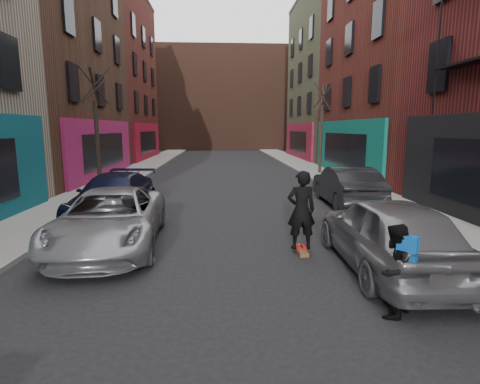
{
  "coord_description": "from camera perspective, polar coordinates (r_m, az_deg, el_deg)",
  "views": [
    {
      "loc": [
        -0.37,
        -0.28,
        3.04
      ],
      "look_at": [
        0.07,
        8.08,
        1.6
      ],
      "focal_mm": 28.0,
      "sensor_mm": 36.0,
      "label": 1
    }
  ],
  "objects": [
    {
      "name": "parked_left_end",
      "position": [
        13.5,
        -18.69,
        -0.58
      ],
      "size": [
        2.36,
        5.2,
        1.48
      ],
      "primitive_type": "imported",
      "rotation": [
        0.0,
        0.0,
        -0.06
      ],
      "color": "black",
      "rests_on": "ground"
    },
    {
      "name": "building_far",
      "position": [
        56.42,
        -2.74,
        13.76
      ],
      "size": [
        40.0,
        10.0,
        14.0
      ],
      "primitive_type": "cube",
      "color": "#47281E",
      "rests_on": "ground"
    },
    {
      "name": "pedestrian",
      "position": [
        6.62,
        22.45,
        -10.96
      ],
      "size": [
        0.95,
        0.94,
        1.54
      ],
      "rotation": [
        0.0,
        0.0,
        3.9
      ],
      "color": "black",
      "rests_on": "ground"
    },
    {
      "name": "sidewalk_left",
      "position": [
        30.98,
        -14.0,
        3.95
      ],
      "size": [
        2.5,
        84.0,
        0.13
      ],
      "primitive_type": "cube",
      "color": "gray",
      "rests_on": "ground"
    },
    {
      "name": "skateboard",
      "position": [
        9.48,
        9.15,
        -8.75
      ],
      "size": [
        0.27,
        0.81,
        0.1
      ],
      "primitive_type": "cube",
      "rotation": [
        0.0,
        0.0,
        0.06
      ],
      "color": "brown",
      "rests_on": "ground"
    },
    {
      "name": "parked_left_far",
      "position": [
        10.17,
        -19.14,
        -3.88
      ],
      "size": [
        2.83,
        5.47,
        1.47
      ],
      "primitive_type": "imported",
      "rotation": [
        0.0,
        0.0,
        0.07
      ],
      "color": "#94959C",
      "rests_on": "ground"
    },
    {
      "name": "parked_right_far",
      "position": [
        8.66,
        21.57,
        -5.78
      ],
      "size": [
        2.06,
        4.87,
        1.64
      ],
      "primitive_type": "imported",
      "rotation": [
        0.0,
        0.0,
        3.12
      ],
      "color": "gray",
      "rests_on": "ground"
    },
    {
      "name": "parked_right_end",
      "position": [
        15.34,
        15.91,
        0.9
      ],
      "size": [
        1.74,
        4.75,
        1.55
      ],
      "primitive_type": "imported",
      "rotation": [
        0.0,
        0.0,
        3.12
      ],
      "color": "black",
      "rests_on": "ground"
    },
    {
      "name": "tree_right_far",
      "position": [
        25.16,
        12.32,
        10.64
      ],
      "size": [
        2.0,
        2.0,
        6.8
      ],
      "primitive_type": null,
      "color": "black",
      "rests_on": "sidewalk_right"
    },
    {
      "name": "sidewalk_right",
      "position": [
        31.13,
        9.28,
        4.13
      ],
      "size": [
        2.5,
        84.0,
        0.13
      ],
      "primitive_type": "cube",
      "color": "gray",
      "rests_on": "ground"
    },
    {
      "name": "skateboarder",
      "position": [
        9.21,
        9.32,
        -2.73
      ],
      "size": [
        0.73,
        0.5,
        1.94
      ],
      "primitive_type": "imported",
      "rotation": [
        0.0,
        0.0,
        3.2
      ],
      "color": "black",
      "rests_on": "skateboard"
    },
    {
      "name": "tree_left_far",
      "position": [
        19.18,
        -21.07,
        10.13
      ],
      "size": [
        2.0,
        2.0,
        6.5
      ],
      "primitive_type": null,
      "color": "black",
      "rests_on": "sidewalk_left"
    }
  ]
}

